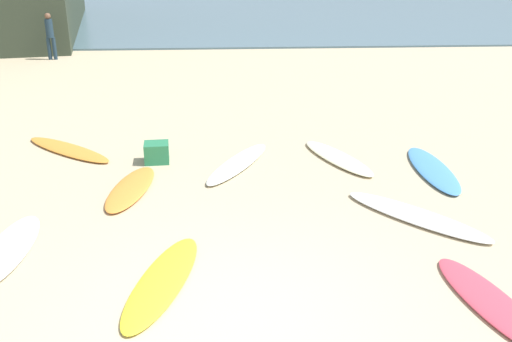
{
  "coord_description": "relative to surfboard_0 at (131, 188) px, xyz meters",
  "views": [
    {
      "loc": [
        -0.17,
        -4.82,
        3.56
      ],
      "look_at": [
        0.39,
        3.64,
        0.3
      ],
      "focal_mm": 38.5,
      "sensor_mm": 36.0,
      "label": 1
    }
  ],
  "objects": [
    {
      "name": "beach_cooler",
      "position": [
        0.29,
        1.36,
        0.15
      ],
      "size": [
        0.49,
        0.47,
        0.37
      ],
      "primitive_type": "cube",
      "rotation": [
        0.0,
        0.0,
        0.08
      ],
      "color": "#287F51",
      "rests_on": "ground_plane"
    },
    {
      "name": "ocean_water",
      "position": [
        1.68,
        35.31,
        -0.0
      ],
      "size": [
        120.0,
        40.0,
        0.08
      ],
      "primitive_type": "cube",
      "color": "slate",
      "rests_on": "ground_plane"
    },
    {
      "name": "beachgoer_near",
      "position": [
        -4.85,
        13.18,
        0.92
      ],
      "size": [
        0.34,
        0.28,
        1.73
      ],
      "rotation": [
        0.0,
        0.0,
        0.01
      ],
      "color": "#1E3342",
      "rests_on": "ground_plane"
    },
    {
      "name": "surfboard_4",
      "position": [
        1.82,
        1.08,
        0.0
      ],
      "size": [
        1.52,
        2.38,
        0.09
      ],
      "primitive_type": "ellipsoid",
      "rotation": [
        0.0,
        0.0,
        -0.46
      ],
      "color": "silver",
      "rests_on": "ground_plane"
    },
    {
      "name": "surfboard_0",
      "position": [
        0.0,
        0.0,
        0.0
      ],
      "size": [
        0.87,
        2.04,
        0.08
      ],
      "primitive_type": "ellipsoid",
      "rotation": [
        0.0,
        0.0,
        -0.15
      ],
      "color": "orange",
      "rests_on": "ground_plane"
    },
    {
      "name": "surfboard_3",
      "position": [
        4.35,
        -1.35,
        0.0
      ],
      "size": [
        1.95,
        2.16,
        0.09
      ],
      "primitive_type": "ellipsoid",
      "rotation": [
        0.0,
        0.0,
        3.84
      ],
      "color": "white",
      "rests_on": "ground_plane"
    },
    {
      "name": "surfboard_8",
      "position": [
        -1.55,
        2.11,
        -0.0
      ],
      "size": [
        2.22,
        2.05,
        0.08
      ],
      "primitive_type": "ellipsoid",
      "rotation": [
        0.0,
        0.0,
        3.99
      ],
      "color": "orange",
      "rests_on": "ground_plane"
    },
    {
      "name": "surfboard_7",
      "position": [
        -1.3,
        -1.95,
        -0.0
      ],
      "size": [
        0.59,
        1.97,
        0.08
      ],
      "primitive_type": "ellipsoid",
      "rotation": [
        0.0,
        0.0,
        0.01
      ],
      "color": "white",
      "rests_on": "ground_plane"
    },
    {
      "name": "surfboard_5",
      "position": [
        4.44,
        -3.54,
        -0.01
      ],
      "size": [
        0.85,
        2.0,
        0.07
      ],
      "primitive_type": "ellipsoid",
      "rotation": [
        0.0,
        0.0,
        0.17
      ],
      "color": "#D54457",
      "rests_on": "ground_plane"
    },
    {
      "name": "surfboard_6",
      "position": [
        3.72,
        1.25,
        0.0
      ],
      "size": [
        1.29,
        2.27,
        0.09
      ],
      "primitive_type": "ellipsoid",
      "rotation": [
        0.0,
        0.0,
        3.5
      ],
      "color": "#F4EDC3",
      "rests_on": "ground_plane"
    },
    {
      "name": "ground_plane",
      "position": [
        1.68,
        -3.67,
        -0.04
      ],
      "size": [
        120.0,
        120.0,
        0.0
      ],
      "primitive_type": "plane",
      "color": "#C6B28E"
    },
    {
      "name": "surfboard_1",
      "position": [
        0.78,
        -2.84,
        -0.01
      ],
      "size": [
        1.07,
        2.19,
        0.06
      ],
      "primitive_type": "ellipsoid",
      "rotation": [
        0.0,
        0.0,
        -0.26
      ],
      "color": "yellow",
      "rests_on": "ground_plane"
    },
    {
      "name": "surfboard_2",
      "position": [
        5.31,
        0.53,
        0.0
      ],
      "size": [
        0.73,
        2.44,
        0.09
      ],
      "primitive_type": "ellipsoid",
      "rotation": [
        0.0,
        0.0,
        3.08
      ],
      "color": "#4A90D7",
      "rests_on": "ground_plane"
    }
  ]
}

